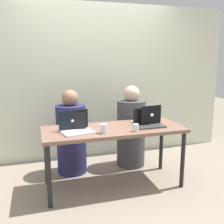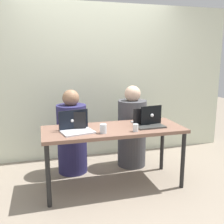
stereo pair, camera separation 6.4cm
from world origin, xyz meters
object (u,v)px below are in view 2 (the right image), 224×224
laptop_back_right (147,120)px  laptop_back_left (73,125)px  person_on_right (132,131)px  water_glass_left (103,129)px  person_on_left (72,136)px  laptop_front_right (149,123)px  laptop_front_left (76,127)px  water_glass_right (135,128)px

laptop_back_right → laptop_back_left: (-0.92, 0.04, -0.01)m
laptop_back_left → laptop_back_right: bearing=-171.2°
person_on_right → laptop_back_left: bearing=21.5°
laptop_back_right → water_glass_left: bearing=10.3°
laptop_back_left → water_glass_left: size_ratio=3.39×
person_on_left → water_glass_left: bearing=115.4°
person_on_left → person_on_right: 0.86m
laptop_front_right → laptop_front_left: laptop_front_left is taller
laptop_back_left → water_glass_left: (0.30, -0.28, -0.00)m
water_glass_right → laptop_front_right: bearing=36.0°
laptop_front_right → laptop_back_left: laptop_back_left is taller
laptop_front_left → person_on_right: bearing=21.5°
water_glass_right → water_glass_left: water_glass_left is taller
person_on_left → water_glass_left: (0.26, -0.72, 0.27)m
laptop_front_right → laptop_front_left: 0.88m
laptop_front_left → water_glass_left: (0.28, -0.13, -0.01)m
laptop_front_left → water_glass_left: 0.31m
person_on_right → water_glass_left: bearing=45.6°
laptop_front_right → laptop_back_left: (-0.90, 0.14, 0.00)m
laptop_front_right → water_glass_right: (-0.23, -0.17, -0.01)m
laptop_front_left → laptop_front_right: bearing=-12.0°
laptop_front_left → laptop_back_left: size_ratio=1.12×
laptop_back_right → laptop_front_left: bearing=-3.9°
laptop_front_right → water_glass_left: (-0.60, -0.14, -0.00)m
person_on_left → water_glass_right: person_on_left is taller
water_glass_right → water_glass_left: bearing=175.4°
laptop_back_left → water_glass_right: laptop_back_left is taller
laptop_front_left → water_glass_left: bearing=-37.7°
laptop_front_right → person_on_left: bearing=143.6°
person_on_right → water_glass_left: 0.98m
laptop_back_right → laptop_front_left: (-0.91, -0.11, -0.00)m
person_on_left → laptop_back_right: (0.89, -0.48, 0.28)m
water_glass_right → laptop_back_right: bearing=46.1°
person_on_left → laptop_front_right: person_on_left is taller
laptop_back_right → laptop_front_left: size_ratio=0.85×
person_on_right → laptop_back_right: (0.03, -0.48, 0.27)m
person_on_left → water_glass_right: 1.02m
water_glass_right → water_glass_left: size_ratio=0.84×
person_on_left → laptop_back_left: (-0.03, -0.44, 0.28)m
laptop_back_left → water_glass_left: laptop_back_left is taller
person_on_left → laptop_front_left: size_ratio=2.94×
laptop_front_right → water_glass_right: bearing=-146.4°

